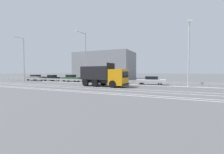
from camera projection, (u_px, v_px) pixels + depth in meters
name	position (u px, v px, depth m)	size (l,w,h in m)	color
ground_plane	(115.00, 86.00, 23.17)	(320.00, 320.00, 0.00)	#565659
lane_strip_0	(98.00, 87.00, 21.44)	(63.45, 0.16, 0.01)	silver
lane_strip_1	(91.00, 89.00, 19.79)	(63.45, 0.16, 0.01)	silver
lane_strip_2	(80.00, 91.00, 17.63)	(63.45, 0.16, 0.01)	silver
lane_strip_3	(75.00, 92.00, 16.83)	(63.45, 0.16, 0.01)	silver
median_island	(120.00, 85.00, 24.83)	(34.90, 1.10, 0.18)	gray
median_guardrail	(122.00, 81.00, 25.91)	(63.45, 0.09, 0.78)	#9EA0A5
dump_truck	(109.00, 78.00, 22.53)	(7.63, 3.13, 3.56)	orange
median_road_sign	(124.00, 79.00, 24.49)	(0.74, 0.16, 2.14)	white
street_lamp_0	(23.00, 57.00, 34.24)	(0.70, 2.60, 9.98)	#ADADB2
street_lamp_1	(85.00, 56.00, 27.29)	(0.72, 2.63, 9.31)	#ADADB2
street_lamp_2	(189.00, 52.00, 20.37)	(0.70, 2.49, 8.78)	#ADADB2
parked_car_0	(35.00, 78.00, 37.79)	(4.60, 1.99, 1.46)	gray
parked_car_1	(52.00, 78.00, 35.99)	(3.98, 1.88, 1.48)	black
parked_car_2	(71.00, 78.00, 33.48)	(4.45, 2.04, 1.58)	#335B33
parked_car_3	(94.00, 79.00, 30.62)	(3.96, 1.97, 1.45)	black
parked_car_4	(117.00, 79.00, 28.70)	(3.92, 2.06, 1.52)	#A3A3A8
parked_car_5	(151.00, 80.00, 25.75)	(4.98, 2.08, 1.47)	silver
background_building_0	(105.00, 66.00, 48.45)	(18.20, 10.33, 8.38)	gray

